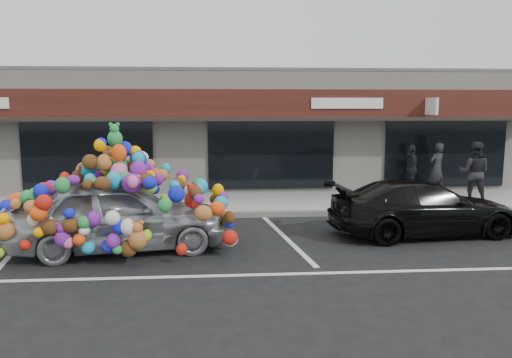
{
  "coord_description": "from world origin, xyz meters",
  "views": [
    {
      "loc": [
        1.26,
        -11.04,
        3.07
      ],
      "look_at": [
        2.19,
        1.4,
        1.23
      ],
      "focal_mm": 35.0,
      "sensor_mm": 36.0,
      "label": 1
    }
  ],
  "objects": [
    {
      "name": "parking_stripe_right",
      "position": [
        8.2,
        0.2,
        0.0
      ],
      "size": [
        0.73,
        4.37,
        0.01
      ],
      "primitive_type": "cube",
      "rotation": [
        0.0,
        0.0,
        0.14
      ],
      "color": "silver",
      "rests_on": "ground"
    },
    {
      "name": "parking_stripe_mid",
      "position": [
        2.8,
        0.2,
        0.0
      ],
      "size": [
        0.73,
        4.37,
        0.01
      ],
      "primitive_type": "cube",
      "rotation": [
        0.0,
        0.0,
        0.14
      ],
      "color": "silver",
      "rests_on": "ground"
    },
    {
      "name": "pedestrian_b",
      "position": [
        8.95,
        3.34,
        1.08
      ],
      "size": [
        1.13,
        1.06,
        1.85
      ],
      "primitive_type": "imported",
      "rotation": [
        0.0,
        0.0,
        2.62
      ],
      "color": "black",
      "rests_on": "sidewalk"
    },
    {
      "name": "pedestrian_a",
      "position": [
        8.42,
        4.78,
        1.01
      ],
      "size": [
        0.74,
        0.65,
        1.72
      ],
      "primitive_type": "imported",
      "rotation": [
        0.0,
        0.0,
        3.6
      ],
      "color": "#25242A",
      "rests_on": "sidewalk"
    },
    {
      "name": "black_sedan",
      "position": [
        6.12,
        0.31,
        0.66
      ],
      "size": [
        2.31,
        4.69,
        1.31
      ],
      "primitive_type": "imported",
      "rotation": [
        0.0,
        0.0,
        1.68
      ],
      "color": "black",
      "rests_on": "ground"
    },
    {
      "name": "ground",
      "position": [
        0.0,
        0.0,
        0.0
      ],
      "size": [
        90.0,
        90.0,
        0.0
      ],
      "primitive_type": "plane",
      "color": "black",
      "rests_on": "ground"
    },
    {
      "name": "shop_building",
      "position": [
        0.0,
        8.44,
        2.16
      ],
      "size": [
        24.0,
        7.2,
        4.31
      ],
      "color": "beige",
      "rests_on": "ground"
    },
    {
      "name": "lane_line",
      "position": [
        2.0,
        -2.3,
        0.0
      ],
      "size": [
        14.0,
        0.12,
        0.01
      ],
      "primitive_type": "cube",
      "color": "silver",
      "rests_on": "ground"
    },
    {
      "name": "kerb",
      "position": [
        0.0,
        2.5,
        0.07
      ],
      "size": [
        26.0,
        0.18,
        0.16
      ],
      "primitive_type": "cube",
      "color": "slate",
      "rests_on": "ground"
    },
    {
      "name": "parking_stripe_left",
      "position": [
        -3.2,
        0.2,
        0.0
      ],
      "size": [
        0.73,
        4.37,
        0.01
      ],
      "primitive_type": "cube",
      "rotation": [
        0.0,
        0.0,
        0.14
      ],
      "color": "silver",
      "rests_on": "ground"
    },
    {
      "name": "pedestrian_c",
      "position": [
        7.63,
        5.0,
        0.98
      ],
      "size": [
        0.99,
        0.46,
        1.65
      ],
      "primitive_type": "imported",
      "rotation": [
        0.0,
        0.0,
        4.65
      ],
      "color": "#242126",
      "rests_on": "sidewalk"
    },
    {
      "name": "toy_car",
      "position": [
        -0.86,
        -0.48,
        0.94
      ],
      "size": [
        3.24,
        5.05,
        2.79
      ],
      "rotation": [
        0.0,
        0.0,
        1.73
      ],
      "color": "gray",
      "rests_on": "ground"
    },
    {
      "name": "sidewalk",
      "position": [
        0.0,
        4.0,
        0.07
      ],
      "size": [
        26.0,
        3.0,
        0.15
      ],
      "primitive_type": "cube",
      "color": "#959690",
      "rests_on": "ground"
    }
  ]
}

